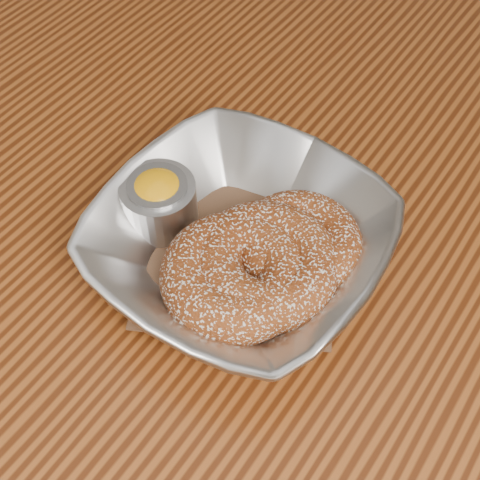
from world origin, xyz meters
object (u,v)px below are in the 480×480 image
Objects in this scene: table at (352,330)px; donut_back at (299,244)px; donut_front at (235,276)px; ramekin at (159,201)px; serving_bowl at (240,243)px; donut_extra at (265,265)px.

table is 0.14m from donut_back.
table is at bearing 49.43° from donut_front.
donut_back is 0.88× the size of donut_front.
ramekin reaches higher than table.
serving_bowl is 2.23× the size of donut_back.
donut_extra is (0.01, 0.02, 0.00)m from donut_front.
ramekin is (-0.09, 0.02, 0.00)m from donut_front.
serving_bowl reaches higher than table.
donut_front is (0.01, -0.03, 0.00)m from serving_bowl.
table is at bearing 32.40° from serving_bowl.
donut_extra is 1.88× the size of ramekin.
ramekin is at bearing 179.15° from donut_extra.
donut_front is 0.02m from donut_extra.
ramekin reaches higher than donut_back.
donut_extra is (0.03, -0.01, 0.00)m from serving_bowl.
serving_bowl is 0.03m from donut_extra.
ramekin is (-0.07, -0.01, 0.01)m from serving_bowl.
donut_front is at bearing -61.21° from serving_bowl.
ramekin is at bearing -175.25° from serving_bowl.
serving_bowl is (-0.08, -0.05, 0.12)m from table.
donut_extra is 0.10m from ramekin.
donut_front is at bearing -130.57° from table.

